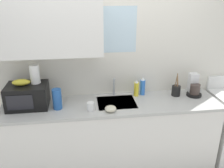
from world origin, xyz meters
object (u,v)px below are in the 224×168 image
(coffee_maker, at_px, (194,87))
(dish_soap_bottle_yellow, at_px, (136,88))
(paper_towel_roll, at_px, (35,74))
(microwave, at_px, (28,96))
(small_bowl, at_px, (111,109))
(mug_white, at_px, (91,106))
(cereal_canister, at_px, (57,99))
(banana_bunch, at_px, (21,82))
(utensil_crock, at_px, (176,90))
(dish_soap_bottle_blue, at_px, (143,87))

(coffee_maker, height_order, dish_soap_bottle_yellow, coffee_maker)
(paper_towel_roll, xyz_separation_m, dish_soap_bottle_yellow, (1.21, 0.08, -0.28))
(microwave, xyz_separation_m, small_bowl, (0.93, -0.25, -0.10))
(mug_white, bearing_deg, dish_soap_bottle_yellow, 28.03)
(dish_soap_bottle_yellow, height_order, cereal_canister, cereal_canister)
(cereal_canister, relative_size, small_bowl, 1.84)
(banana_bunch, xyz_separation_m, paper_towel_roll, (0.15, 0.05, 0.08))
(cereal_canister, xyz_separation_m, small_bowl, (0.59, -0.15, -0.09))
(utensil_crock, bearing_deg, dish_soap_bottle_blue, 168.08)
(banana_bunch, distance_m, paper_towel_roll, 0.18)
(small_bowl, bearing_deg, utensil_crock, 19.80)
(coffee_maker, bearing_deg, mug_white, -169.49)
(small_bowl, bearing_deg, dish_soap_bottle_yellow, 44.96)
(banana_bunch, bearing_deg, utensil_crock, 2.14)
(cereal_canister, bearing_deg, mug_white, -13.55)
(coffee_maker, relative_size, dish_soap_bottle_blue, 1.20)
(dish_soap_bottle_yellow, bearing_deg, cereal_canister, -166.74)
(paper_towel_roll, height_order, cereal_canister, paper_towel_roll)
(dish_soap_bottle_blue, relative_size, mug_white, 2.46)
(microwave, bearing_deg, banana_bunch, 178.20)
(banana_bunch, xyz_separation_m, cereal_canister, (0.39, -0.10, -0.19))
(dish_soap_bottle_yellow, xyz_separation_m, dish_soap_bottle_blue, (0.09, 0.03, 0.01))
(paper_towel_roll, height_order, small_bowl, paper_towel_roll)
(paper_towel_roll, relative_size, dish_soap_bottle_yellow, 1.03)
(microwave, height_order, banana_bunch, banana_bunch)
(banana_bunch, bearing_deg, paper_towel_roll, 18.43)
(utensil_crock, bearing_deg, microwave, -177.76)
(microwave, relative_size, paper_towel_roll, 2.09)
(banana_bunch, bearing_deg, cereal_canister, -14.38)
(dish_soap_bottle_yellow, xyz_separation_m, mug_white, (-0.60, -0.32, -0.05))
(small_bowl, bearing_deg, cereal_canister, 165.81)
(banana_bunch, relative_size, utensil_crock, 0.68)
(microwave, relative_size, coffee_maker, 1.64)
(coffee_maker, relative_size, dish_soap_bottle_yellow, 1.31)
(paper_towel_roll, xyz_separation_m, coffee_maker, (1.95, 0.01, -0.28))
(dish_soap_bottle_yellow, height_order, small_bowl, dish_soap_bottle_yellow)
(banana_bunch, height_order, dish_soap_bottle_blue, banana_bunch)
(banana_bunch, xyz_separation_m, coffee_maker, (2.10, 0.06, -0.20))
(dish_soap_bottle_blue, bearing_deg, coffee_maker, -8.76)
(microwave, xyz_separation_m, cereal_canister, (0.34, -0.10, -0.02))
(dish_soap_bottle_yellow, relative_size, dish_soap_bottle_blue, 0.92)
(dish_soap_bottle_blue, distance_m, mug_white, 0.77)
(mug_white, bearing_deg, dish_soap_bottle_blue, 26.85)
(banana_bunch, bearing_deg, mug_white, -13.98)
(cereal_canister, bearing_deg, banana_bunch, 165.62)
(banana_bunch, distance_m, coffee_maker, 2.11)
(microwave, height_order, mug_white, microwave)
(mug_white, distance_m, small_bowl, 0.23)
(cereal_canister, distance_m, small_bowl, 0.62)
(coffee_maker, bearing_deg, cereal_canister, -174.71)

